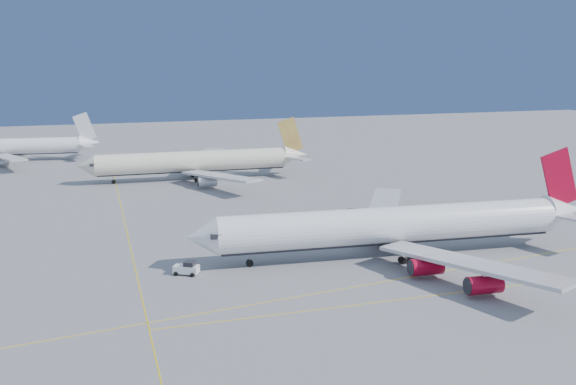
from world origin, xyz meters
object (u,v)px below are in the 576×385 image
object	(u,v)px
airliner_virgin	(400,225)
airliner_etihad	(198,161)
airliner_third	(9,147)
pushback_tug	(187,268)

from	to	relation	value
airliner_virgin	airliner_etihad	world-z (taller)	airliner_virgin
airliner_third	airliner_virgin	bearing A→B (deg)	-53.21
airliner_third	pushback_tug	world-z (taller)	airliner_third
airliner_virgin	pushback_tug	bearing A→B (deg)	-177.66
airliner_etihad	pushback_tug	xyz separation A→B (m)	(-14.90, -79.65, -4.15)
airliner_etihad	airliner_third	size ratio (longest dim) A/B	1.10
airliner_virgin	pushback_tug	xyz separation A→B (m)	(-37.23, 0.91, -4.46)
airliner_virgin	airliner_etihad	distance (m)	83.60
airliner_virgin	airliner_third	world-z (taller)	airliner_virgin
airliner_virgin	airliner_third	bearing A→B (deg)	124.25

